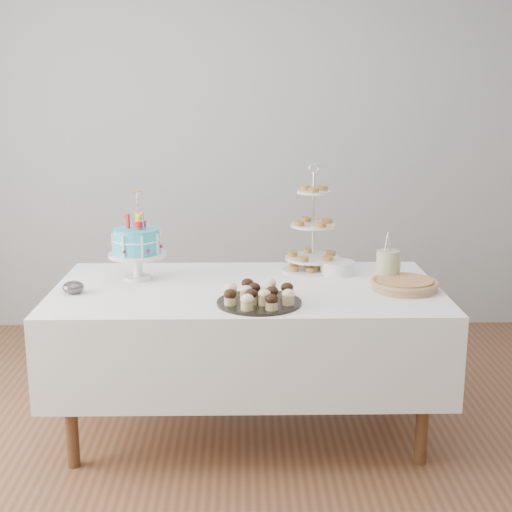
{
  "coord_description": "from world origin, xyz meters",
  "views": [
    {
      "loc": [
        -0.01,
        -3.13,
        1.74
      ],
      "look_at": [
        0.05,
        0.3,
        0.93
      ],
      "focal_mm": 50.0,
      "sensor_mm": 36.0,
      "label": 1
    }
  ],
  "objects_px": {
    "table": "(247,330)",
    "tiered_stand": "(313,226)",
    "pastry_plate": "(305,268)",
    "jam_bowl_b": "(73,288)",
    "cupcake_tray": "(259,295)",
    "birthday_cake": "(137,256)",
    "jam_bowl_a": "(73,288)",
    "pie": "(405,284)",
    "utensil_pitcher": "(388,265)",
    "plate_stack": "(337,268)"
  },
  "relations": [
    {
      "from": "birthday_cake",
      "to": "table",
      "type": "bearing_deg",
      "value": 9.23
    },
    {
      "from": "cupcake_tray",
      "to": "jam_bowl_b",
      "type": "bearing_deg",
      "value": 168.17
    },
    {
      "from": "cupcake_tray",
      "to": "jam_bowl_a",
      "type": "xyz_separation_m",
      "value": [
        -0.9,
        0.19,
        -0.02
      ]
    },
    {
      "from": "table",
      "to": "pie",
      "type": "relative_size",
      "value": 5.75
    },
    {
      "from": "jam_bowl_a",
      "to": "pie",
      "type": "bearing_deg",
      "value": 1.1
    },
    {
      "from": "cupcake_tray",
      "to": "tiered_stand",
      "type": "xyz_separation_m",
      "value": [
        0.31,
        0.63,
        0.2
      ]
    },
    {
      "from": "table",
      "to": "birthday_cake",
      "type": "bearing_deg",
      "value": 164.73
    },
    {
      "from": "jam_bowl_a",
      "to": "utensil_pitcher",
      "type": "relative_size",
      "value": 0.38
    },
    {
      "from": "birthday_cake",
      "to": "pastry_plate",
      "type": "xyz_separation_m",
      "value": [
        0.88,
        0.15,
        -0.11
      ]
    },
    {
      "from": "cupcake_tray",
      "to": "jam_bowl_b",
      "type": "height_order",
      "value": "cupcake_tray"
    },
    {
      "from": "tiered_stand",
      "to": "jam_bowl_b",
      "type": "relative_size",
      "value": 5.57
    },
    {
      "from": "table",
      "to": "pastry_plate",
      "type": "height_order",
      "value": "pastry_plate"
    },
    {
      "from": "pie",
      "to": "cupcake_tray",
      "type": "bearing_deg",
      "value": -163.0
    },
    {
      "from": "table",
      "to": "plate_stack",
      "type": "bearing_deg",
      "value": 26.59
    },
    {
      "from": "cupcake_tray",
      "to": "utensil_pitcher",
      "type": "xyz_separation_m",
      "value": [
        0.66,
        0.35,
        0.05
      ]
    },
    {
      "from": "birthday_cake",
      "to": "pastry_plate",
      "type": "bearing_deg",
      "value": 34.05
    },
    {
      "from": "cupcake_tray",
      "to": "utensil_pitcher",
      "type": "height_order",
      "value": "utensil_pitcher"
    },
    {
      "from": "pie",
      "to": "utensil_pitcher",
      "type": "height_order",
      "value": "utensil_pitcher"
    },
    {
      "from": "plate_stack",
      "to": "jam_bowl_a",
      "type": "xyz_separation_m",
      "value": [
        -1.32,
        -0.34,
        -0.01
      ]
    },
    {
      "from": "cupcake_tray",
      "to": "birthday_cake",
      "type": "bearing_deg",
      "value": 144.36
    },
    {
      "from": "tiered_stand",
      "to": "cupcake_tray",
      "type": "bearing_deg",
      "value": -115.78
    },
    {
      "from": "jam_bowl_a",
      "to": "jam_bowl_b",
      "type": "height_order",
      "value": "jam_bowl_b"
    },
    {
      "from": "table",
      "to": "tiered_stand",
      "type": "xyz_separation_m",
      "value": [
        0.36,
        0.34,
        0.47
      ]
    },
    {
      "from": "tiered_stand",
      "to": "pastry_plate",
      "type": "bearing_deg",
      "value": -136.45
    },
    {
      "from": "birthday_cake",
      "to": "utensil_pitcher",
      "type": "distance_m",
      "value": 1.28
    },
    {
      "from": "pastry_plate",
      "to": "table",
      "type": "bearing_deg",
      "value": -136.41
    },
    {
      "from": "table",
      "to": "jam_bowl_b",
      "type": "bearing_deg",
      "value": -173.06
    },
    {
      "from": "cupcake_tray",
      "to": "pastry_plate",
      "type": "bearing_deg",
      "value": 66.12
    },
    {
      "from": "table",
      "to": "plate_stack",
      "type": "distance_m",
      "value": 0.6
    },
    {
      "from": "tiered_stand",
      "to": "plate_stack",
      "type": "height_order",
      "value": "tiered_stand"
    },
    {
      "from": "pastry_plate",
      "to": "jam_bowl_b",
      "type": "height_order",
      "value": "jam_bowl_b"
    },
    {
      "from": "pastry_plate",
      "to": "jam_bowl_b",
      "type": "relative_size",
      "value": 2.41
    },
    {
      "from": "plate_stack",
      "to": "jam_bowl_a",
      "type": "height_order",
      "value": "plate_stack"
    },
    {
      "from": "table",
      "to": "pastry_plate",
      "type": "bearing_deg",
      "value": 43.59
    },
    {
      "from": "plate_stack",
      "to": "jam_bowl_b",
      "type": "xyz_separation_m",
      "value": [
        -1.32,
        -0.34,
        -0.01
      ]
    },
    {
      "from": "pie",
      "to": "utensil_pitcher",
      "type": "bearing_deg",
      "value": 114.92
    },
    {
      "from": "table",
      "to": "utensil_pitcher",
      "type": "height_order",
      "value": "utensil_pitcher"
    },
    {
      "from": "tiered_stand",
      "to": "utensil_pitcher",
      "type": "relative_size",
      "value": 2.25
    },
    {
      "from": "table",
      "to": "jam_bowl_b",
      "type": "height_order",
      "value": "jam_bowl_b"
    },
    {
      "from": "table",
      "to": "plate_stack",
      "type": "xyz_separation_m",
      "value": [
        0.48,
        0.24,
        0.26
      ]
    },
    {
      "from": "table",
      "to": "jam_bowl_a",
      "type": "bearing_deg",
      "value": -173.18
    },
    {
      "from": "cupcake_tray",
      "to": "jam_bowl_b",
      "type": "xyz_separation_m",
      "value": [
        -0.9,
        0.19,
        -0.01
      ]
    },
    {
      "from": "birthday_cake",
      "to": "jam_bowl_b",
      "type": "relative_size",
      "value": 4.39
    },
    {
      "from": "table",
      "to": "birthday_cake",
      "type": "height_order",
      "value": "birthday_cake"
    },
    {
      "from": "birthday_cake",
      "to": "plate_stack",
      "type": "relative_size",
      "value": 2.54
    },
    {
      "from": "plate_stack",
      "to": "utensil_pitcher",
      "type": "distance_m",
      "value": 0.3
    },
    {
      "from": "table",
      "to": "jam_bowl_a",
      "type": "height_order",
      "value": "jam_bowl_a"
    },
    {
      "from": "tiered_stand",
      "to": "utensil_pitcher",
      "type": "bearing_deg",
      "value": -38.71
    },
    {
      "from": "pie",
      "to": "plate_stack",
      "type": "distance_m",
      "value": 0.43
    },
    {
      "from": "plate_stack",
      "to": "utensil_pitcher",
      "type": "xyz_separation_m",
      "value": [
        0.23,
        -0.18,
        0.06
      ]
    }
  ]
}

